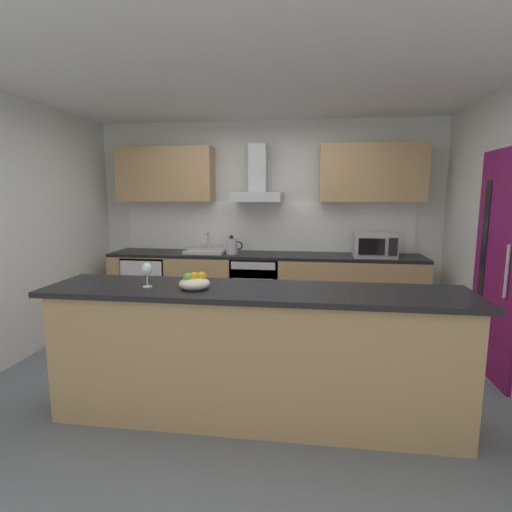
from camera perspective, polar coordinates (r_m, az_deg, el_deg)
name	(u,v)px	position (r m, az deg, el deg)	size (l,w,h in m)	color
ground	(243,376)	(3.84, -1.90, -16.84)	(5.52, 4.77, 0.02)	slate
ceiling	(241,77)	(3.59, -2.14, 24.30)	(5.52, 4.77, 0.02)	white
wall_back	(267,221)	(5.40, 1.58, 5.10)	(5.52, 0.12, 2.60)	silver
wall_left	(3,232)	(4.50, -32.57, 2.95)	(0.12, 4.77, 2.60)	silver
backsplash_tile	(266,226)	(5.33, 1.49, 4.30)	(3.84, 0.02, 0.66)	white
counter_back	(263,288)	(5.15, 1.06, -4.65)	(3.98, 0.60, 0.90)	tan
counter_island	(254,355)	(2.97, -0.24, -14.00)	(3.02, 0.64, 0.99)	tan
upper_cabinets	(265,174)	(5.16, 1.31, 11.71)	(3.92, 0.32, 0.70)	tan
side_door	(497,265)	(4.13, 31.30, -1.17)	(0.08, 0.85, 2.05)	#7A1456
oven	(256,288)	(5.13, 0.04, -4.58)	(0.60, 0.62, 0.80)	slate
refrigerator	(151,287)	(5.52, -14.90, -4.31)	(0.58, 0.60, 0.85)	white
microwave	(375,245)	(5.01, 16.67, 1.57)	(0.50, 0.38, 0.30)	#B7BABC
sink	(206,251)	(5.19, -7.20, 0.76)	(0.50, 0.40, 0.26)	silver
kettle	(232,246)	(5.05, -3.51, 1.48)	(0.29, 0.15, 0.24)	#B7BABC
range_hood	(258,184)	(5.12, 0.25, 10.36)	(0.62, 0.45, 0.72)	#B7BABC
wine_glass	(147,270)	(2.94, -15.43, -1.99)	(0.08, 0.08, 0.18)	silver
fruit_bowl	(195,282)	(2.84, -8.82, -3.78)	(0.22, 0.22, 0.13)	beige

